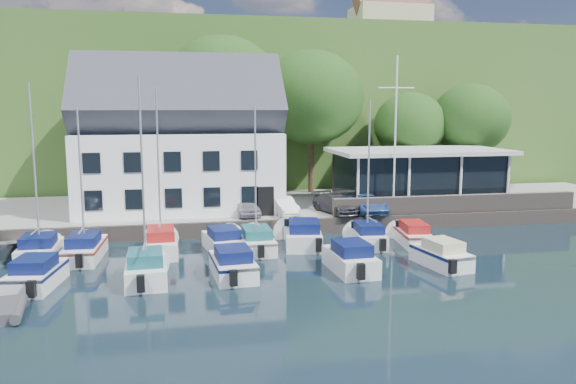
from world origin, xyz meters
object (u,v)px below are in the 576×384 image
at_px(club_pavilion, 417,176).
at_px(boat_r2_2, 233,262).
at_px(boat_r2_3, 350,256).
at_px(car_dgrey, 336,204).
at_px(harbor_building, 180,149).
at_px(boat_r2_0, 36,272).
at_px(boat_r1_6, 369,174).
at_px(car_white, 283,206).
at_px(car_silver, 246,206).
at_px(boat_r1_0, 35,180).
at_px(boat_r2_4, 441,253).
at_px(dinghy_1, 2,308).
at_px(boat_r1_3, 224,239).
at_px(boat_r1_5, 303,233).
at_px(boat_r1_1, 81,179).
at_px(car_blue, 367,203).
at_px(boat_r2_1, 143,183).
at_px(boat_r1_4, 256,177).
at_px(boat_r1_2, 159,173).
at_px(flagpole, 395,135).
at_px(boat_r1_7, 412,233).

distance_m(club_pavilion, boat_r2_2, 20.80).
height_order(boat_r2_2, boat_r2_3, boat_r2_3).
relative_size(car_dgrey, boat_r2_3, 0.81).
relative_size(harbor_building, boat_r2_2, 2.62).
bearing_deg(boat_r2_0, boat_r2_2, 7.36).
relative_size(boat_r1_6, boat_r2_3, 1.57).
distance_m(car_white, boat_r2_0, 17.09).
relative_size(car_silver, boat_r1_0, 0.43).
distance_m(boat_r2_4, dinghy_1, 20.73).
distance_m(boat_r1_3, boat_r1_5, 4.82).
xyz_separation_m(boat_r1_1, boat_r1_6, (16.27, 0.07, -0.10)).
bearing_deg(car_silver, car_dgrey, -7.16).
bearing_deg(car_dgrey, boat_r1_5, -140.66).
bearing_deg(car_white, car_silver, 167.00).
bearing_deg(boat_r1_5, boat_r2_4, -33.28).
xyz_separation_m(car_silver, boat_r1_3, (-1.96, -5.54, -0.94)).
height_order(car_blue, boat_r1_1, boat_r1_1).
distance_m(car_dgrey, dinghy_1, 22.58).
distance_m(boat_r1_1, boat_r1_6, 16.27).
bearing_deg(dinghy_1, boat_r2_1, 25.00).
bearing_deg(club_pavilion, boat_r2_4, -108.64).
height_order(boat_r1_3, boat_r2_2, boat_r2_2).
bearing_deg(boat_r1_0, boat_r2_3, -19.47).
distance_m(harbor_building, club_pavilion, 18.15).
bearing_deg(boat_r1_0, boat_r1_3, -0.63).
bearing_deg(boat_r1_0, boat_r1_4, -1.78).
relative_size(car_silver, boat_r1_2, 0.41).
bearing_deg(boat_r1_1, flagpole, 16.95).
relative_size(boat_r1_7, boat_r2_1, 0.61).
bearing_deg(boat_r2_4, boat_r2_3, 169.71).
relative_size(boat_r2_0, boat_r2_4, 1.05).
distance_m(car_white, dinghy_1, 19.87).
relative_size(car_blue, boat_r1_7, 0.68).
relative_size(boat_r1_2, boat_r2_4, 1.82).
bearing_deg(car_dgrey, boat_r2_3, -117.34).
relative_size(car_dgrey, boat_r1_5, 0.71).
distance_m(car_dgrey, flagpole, 6.23).
distance_m(boat_r1_0, boat_r1_2, 6.45).
bearing_deg(boat_r2_2, club_pavilion, 36.68).
bearing_deg(boat_r1_6, car_silver, 144.31).
xyz_separation_m(boat_r1_2, boat_r2_4, (14.53, -5.52, -3.89)).
bearing_deg(boat_r1_4, boat_r2_2, -111.40).
relative_size(boat_r1_4, boat_r2_0, 1.61).
bearing_deg(car_blue, boat_r2_3, -114.58).
xyz_separation_m(car_blue, dinghy_1, (-19.83, -13.67, -1.34)).
height_order(car_silver, boat_r1_1, boat_r1_1).
distance_m(boat_r1_1, boat_r1_4, 9.52).
distance_m(boat_r1_5, boat_r1_6, 5.26).
bearing_deg(harbor_building, boat_r1_3, -75.29).
bearing_deg(dinghy_1, boat_r2_0, 74.87).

